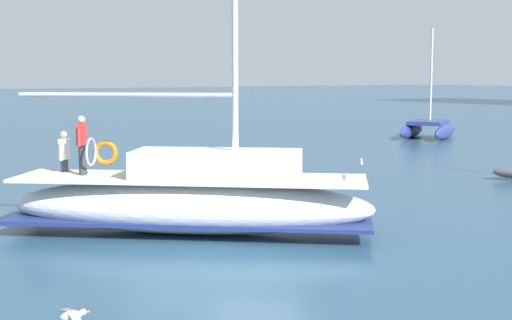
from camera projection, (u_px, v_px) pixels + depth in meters
name	position (u px, v px, depth m)	size (l,w,h in m)	color
ground_plane	(264.00, 242.00, 17.83)	(400.00, 400.00, 0.00)	#284C66
main_sailboat	(193.00, 199.00, 18.80)	(7.72, 9.09, 11.61)	silver
moored_catamaran	(428.00, 129.00, 46.70)	(5.51, 6.32, 7.08)	navy
seagull	(73.00, 315.00, 11.42)	(0.94, 0.47, 0.16)	silver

